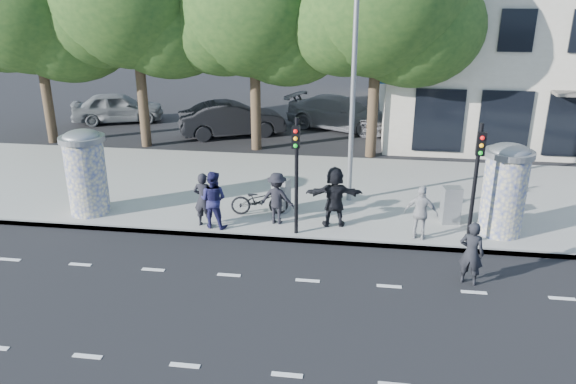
# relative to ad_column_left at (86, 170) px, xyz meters

# --- Properties ---
(ground) EXTENTS (120.00, 120.00, 0.00)m
(ground) POSITION_rel_ad_column_left_xyz_m (7.20, -4.50, -1.54)
(ground) COLOR black
(ground) RESTS_ON ground
(sidewalk) EXTENTS (40.00, 8.00, 0.15)m
(sidewalk) POSITION_rel_ad_column_left_xyz_m (7.20, 3.00, -1.46)
(sidewalk) COLOR gray
(sidewalk) RESTS_ON ground
(curb) EXTENTS (40.00, 0.10, 0.16)m
(curb) POSITION_rel_ad_column_left_xyz_m (7.20, -0.95, -1.46)
(curb) COLOR slate
(curb) RESTS_ON ground
(lane_dash_near) EXTENTS (32.00, 0.12, 0.01)m
(lane_dash_near) POSITION_rel_ad_column_left_xyz_m (7.20, -6.70, -1.53)
(lane_dash_near) COLOR silver
(lane_dash_near) RESTS_ON ground
(lane_dash_far) EXTENTS (32.00, 0.12, 0.01)m
(lane_dash_far) POSITION_rel_ad_column_left_xyz_m (7.20, -3.10, -1.53)
(lane_dash_far) COLOR silver
(lane_dash_far) RESTS_ON ground
(ad_column_left) EXTENTS (1.36, 1.36, 2.65)m
(ad_column_left) POSITION_rel_ad_column_left_xyz_m (0.00, 0.00, 0.00)
(ad_column_left) COLOR beige
(ad_column_left) RESTS_ON sidewalk
(ad_column_right) EXTENTS (1.36, 1.36, 2.65)m
(ad_column_right) POSITION_rel_ad_column_left_xyz_m (12.40, 0.20, 0.00)
(ad_column_right) COLOR beige
(ad_column_right) RESTS_ON sidewalk
(traffic_pole_near) EXTENTS (0.22, 0.31, 3.40)m
(traffic_pole_near) POSITION_rel_ad_column_left_xyz_m (6.60, -0.71, 0.69)
(traffic_pole_near) COLOR black
(traffic_pole_near) RESTS_ON sidewalk
(traffic_pole_far) EXTENTS (0.22, 0.31, 3.40)m
(traffic_pole_far) POSITION_rel_ad_column_left_xyz_m (11.40, -0.71, 0.69)
(traffic_pole_far) COLOR black
(traffic_pole_far) RESTS_ON sidewalk
(street_lamp) EXTENTS (0.25, 0.93, 8.00)m
(street_lamp) POSITION_rel_ad_column_left_xyz_m (8.00, 2.13, 3.26)
(street_lamp) COLOR slate
(street_lamp) RESTS_ON sidewalk
(tree_far_left) EXTENTS (7.20, 7.20, 9.26)m
(tree_far_left) POSITION_rel_ad_column_left_xyz_m (-5.80, 8.00, 4.65)
(tree_far_left) COLOR #38281C
(tree_far_left) RESTS_ON ground
(tree_near_left) EXTENTS (6.80, 6.80, 8.97)m
(tree_near_left) POSITION_rel_ad_column_left_xyz_m (3.70, 8.20, 4.53)
(tree_near_left) COLOR #38281C
(tree_near_left) RESTS_ON ground
(ped_b) EXTENTS (0.63, 0.45, 1.64)m
(ped_b) POSITION_rel_ad_column_left_xyz_m (3.83, -0.50, -0.57)
(ped_b) COLOR black
(ped_b) RESTS_ON sidewalk
(ped_c) EXTENTS (0.93, 0.78, 1.72)m
(ped_c) POSITION_rel_ad_column_left_xyz_m (4.14, -0.55, -0.53)
(ped_c) COLOR #1C1B45
(ped_c) RESTS_ON sidewalk
(ped_d) EXTENTS (1.09, 0.71, 1.58)m
(ped_d) POSITION_rel_ad_column_left_xyz_m (5.94, -0.01, -0.60)
(ped_d) COLOR black
(ped_d) RESTS_ON sidewalk
(ped_e) EXTENTS (1.02, 0.73, 1.57)m
(ped_e) POSITION_rel_ad_column_left_xyz_m (10.09, -0.54, -0.60)
(ped_e) COLOR #9FA0A2
(ped_e) RESTS_ON sidewalk
(ped_f) EXTENTS (1.75, 0.81, 1.82)m
(ped_f) POSITION_rel_ad_column_left_xyz_m (7.63, 0.06, -0.48)
(ped_f) COLOR black
(ped_f) RESTS_ON sidewalk
(man_road) EXTENTS (0.69, 0.57, 1.63)m
(man_road) POSITION_rel_ad_column_left_xyz_m (11.12, -2.65, -0.72)
(man_road) COLOR black
(man_road) RESTS_ON ground
(bicycle) EXTENTS (0.92, 1.85, 0.93)m
(bicycle) POSITION_rel_ad_column_left_xyz_m (5.30, 0.57, -0.92)
(bicycle) COLOR black
(bicycle) RESTS_ON sidewalk
(cabinet_left) EXTENTS (0.61, 0.53, 1.07)m
(cabinet_left) POSITION_rel_ad_column_left_xyz_m (5.92, 0.92, -0.85)
(cabinet_left) COLOR gray
(cabinet_left) RESTS_ON sidewalk
(cabinet_right) EXTENTS (0.60, 0.48, 1.13)m
(cabinet_right) POSITION_rel_ad_column_left_xyz_m (11.08, 0.72, -0.82)
(cabinet_right) COLOR gray
(cabinet_right) RESTS_ON sidewalk
(car_left) EXTENTS (3.30, 4.96, 1.57)m
(car_left) POSITION_rel_ad_column_left_xyz_m (-4.44, 12.16, -0.75)
(car_left) COLOR slate
(car_left) RESTS_ON ground
(car_mid) EXTENTS (3.58, 5.23, 1.63)m
(car_mid) POSITION_rel_ad_column_left_xyz_m (2.13, 10.27, -0.72)
(car_mid) COLOR black
(car_mid) RESTS_ON ground
(car_right) EXTENTS (4.12, 5.94, 1.60)m
(car_right) POSITION_rel_ad_column_left_xyz_m (7.17, 12.36, -0.74)
(car_right) COLOR slate
(car_right) RESTS_ON ground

